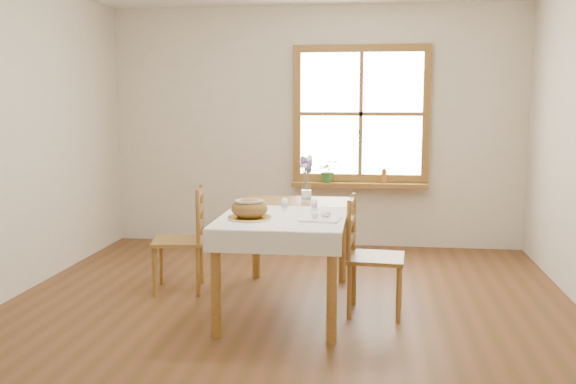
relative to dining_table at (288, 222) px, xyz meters
name	(u,v)px	position (x,y,z in m)	size (l,w,h in m)	color
ground	(283,318)	(0.00, -0.30, -0.66)	(5.00, 5.00, 0.00)	brown
room_walls	(282,84)	(0.00, -0.30, 1.04)	(4.60, 5.10, 2.65)	beige
window	(361,114)	(0.50, 2.17, 0.79)	(1.46, 0.08, 1.46)	olive
window_sill	(360,185)	(0.50, 2.10, 0.03)	(1.46, 0.20, 0.05)	olive
dining_table	(288,222)	(0.00, 0.00, 0.00)	(0.90, 1.60, 0.75)	olive
table_linen	(282,218)	(0.00, -0.30, 0.09)	(0.91, 0.99, 0.01)	white
chair_left	(178,239)	(-0.97, 0.28, -0.22)	(0.41, 0.43, 0.88)	olive
chair_right	(376,256)	(0.68, -0.10, -0.22)	(0.41, 0.43, 0.89)	olive
bread_plate	(250,218)	(-0.22, -0.41, 0.10)	(0.30, 0.30, 0.02)	white
bread_loaf	(249,207)	(-0.22, -0.41, 0.18)	(0.26, 0.26, 0.14)	olive
egg_napkin	(320,219)	(0.28, -0.38, 0.10)	(0.27, 0.23, 0.01)	white
eggs	(320,215)	(0.28, -0.38, 0.13)	(0.21, 0.19, 0.05)	white
salt_shaker	(285,204)	(-0.02, -0.02, 0.14)	(0.05, 0.05, 0.10)	white
pepper_shaker	(314,205)	(0.20, 0.01, 0.14)	(0.05, 0.05, 0.09)	white
flower_vase	(306,197)	(0.09, 0.45, 0.13)	(0.09, 0.09, 0.09)	white
lavender_bouquet	(306,174)	(0.09, 0.45, 0.32)	(0.15, 0.15, 0.28)	#63508E
potted_plant	(328,173)	(0.16, 2.10, 0.14)	(0.22, 0.24, 0.19)	#2F6B2A
amber_bottle	(384,176)	(0.76, 2.10, 0.13)	(0.06, 0.06, 0.16)	#B26620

